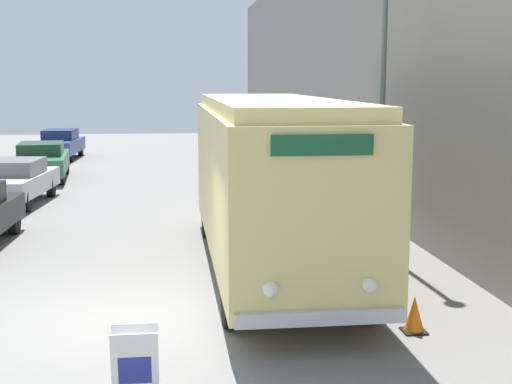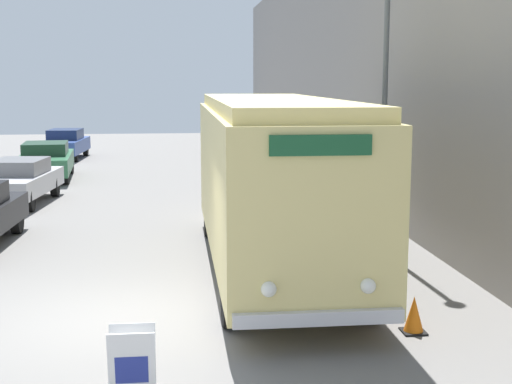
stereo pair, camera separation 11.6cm
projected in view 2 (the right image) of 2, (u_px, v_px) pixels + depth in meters
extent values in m
plane|color=slate|center=(115.00, 320.00, 11.46)|extent=(80.00, 80.00, 0.00)
cube|color=gray|center=(367.00, 61.00, 21.35)|extent=(0.30, 60.00, 8.75)
cylinder|color=black|center=(231.00, 298.00, 11.13)|extent=(0.28, 0.92, 0.92)
cylinder|color=black|center=(368.00, 293.00, 11.38)|extent=(0.28, 0.92, 0.92)
cylinder|color=black|center=(210.00, 218.00, 17.53)|extent=(0.28, 0.92, 0.92)
cylinder|color=black|center=(298.00, 216.00, 17.78)|extent=(0.28, 0.92, 0.92)
cube|color=#E5D17F|center=(273.00, 180.00, 14.24)|extent=(2.52, 9.32, 2.76)
cube|color=#F3DD87|center=(273.00, 105.00, 14.00)|extent=(2.32, 8.95, 0.24)
cube|color=silver|center=(319.00, 318.00, 9.80)|extent=(2.40, 0.12, 0.20)
sphere|color=white|center=(269.00, 289.00, 9.69)|extent=(0.22, 0.22, 0.22)
sphere|color=white|center=(368.00, 286.00, 9.84)|extent=(0.22, 0.22, 0.22)
cube|color=#19512D|center=(321.00, 145.00, 9.47)|extent=(1.39, 0.06, 0.28)
cube|color=white|center=(132.00, 371.00, 8.25)|extent=(0.55, 0.20, 0.99)
cube|color=white|center=(133.00, 366.00, 8.42)|extent=(0.55, 0.20, 0.99)
cube|color=navy|center=(132.00, 370.00, 8.23)|extent=(0.38, 0.07, 0.35)
cylinder|color=#595E60|center=(385.00, 99.00, 15.58)|extent=(0.12, 0.12, 6.83)
cylinder|color=black|center=(17.00, 220.00, 17.85)|extent=(0.22, 0.69, 0.69)
cylinder|color=black|center=(30.00, 200.00, 20.77)|extent=(0.22, 0.70, 0.70)
cylinder|color=black|center=(10.00, 186.00, 23.46)|extent=(0.22, 0.70, 0.70)
cylinder|color=black|center=(55.00, 186.00, 23.47)|extent=(0.22, 0.70, 0.70)
cube|color=#B7B7BC|center=(19.00, 183.00, 22.07)|extent=(2.15, 4.29, 0.57)
cube|color=slate|center=(19.00, 167.00, 22.09)|extent=(1.66, 2.00, 0.45)
cylinder|color=black|center=(19.00, 177.00, 25.84)|extent=(0.22, 0.62, 0.62)
cylinder|color=black|center=(66.00, 176.00, 26.16)|extent=(0.22, 0.62, 0.62)
cylinder|color=black|center=(29.00, 167.00, 28.84)|extent=(0.22, 0.62, 0.62)
cylinder|color=black|center=(70.00, 166.00, 29.16)|extent=(0.22, 0.62, 0.62)
cube|color=#2D6642|center=(46.00, 163.00, 27.45)|extent=(2.27, 4.64, 0.65)
cube|color=#193824|center=(45.00, 148.00, 27.47)|extent=(1.78, 2.15, 0.46)
cylinder|color=black|center=(44.00, 155.00, 33.23)|extent=(0.22, 0.64, 0.64)
cylinder|color=black|center=(75.00, 155.00, 33.30)|extent=(0.22, 0.64, 0.64)
cylinder|color=black|center=(57.00, 150.00, 35.84)|extent=(0.22, 0.64, 0.64)
cylinder|color=black|center=(86.00, 149.00, 35.92)|extent=(0.22, 0.64, 0.64)
cube|color=#2D478C|center=(65.00, 146.00, 34.52)|extent=(1.95, 4.15, 0.63)
cube|color=#19274D|center=(65.00, 134.00, 34.53)|extent=(1.56, 1.91, 0.48)
cube|color=black|center=(413.00, 331.00, 10.91)|extent=(0.36, 0.36, 0.03)
cone|color=orange|center=(414.00, 314.00, 10.86)|extent=(0.30, 0.30, 0.54)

